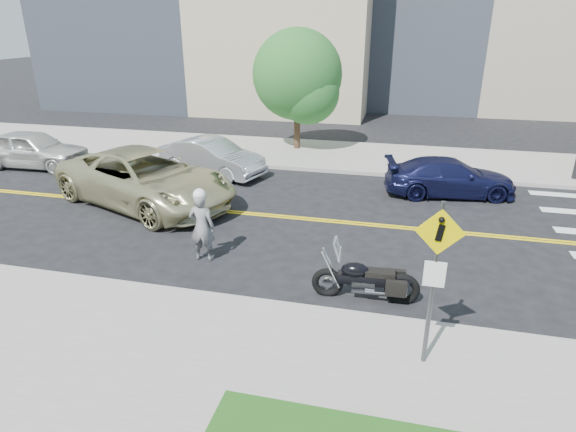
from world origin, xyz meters
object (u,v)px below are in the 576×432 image
(suv, at_px, (145,178))
(parked_car_silver, at_px, (212,157))
(motorcycle, at_px, (366,271))
(parked_car_blue, at_px, (450,177))
(pedestrian_sign, at_px, (435,270))
(motorcyclist, at_px, (202,225))
(parked_car_white, at_px, (33,149))

(suv, bearing_deg, parked_car_silver, 8.72)
(motorcycle, xyz_separation_m, parked_car_blue, (2.24, 7.63, -0.04))
(pedestrian_sign, bearing_deg, motorcyclist, 150.96)
(motorcycle, distance_m, parked_car_white, 16.12)
(suv, xyz_separation_m, parked_car_white, (-6.80, 2.91, -0.13))
(pedestrian_sign, height_order, motorcycle, pedestrian_sign)
(parked_car_silver, bearing_deg, motorcycle, -122.58)
(suv, xyz_separation_m, parked_car_silver, (0.85, 3.64, -0.18))
(motorcyclist, distance_m, parked_car_silver, 7.45)
(pedestrian_sign, xyz_separation_m, parked_car_silver, (-7.98, 10.00, -1.24))
(parked_car_blue, bearing_deg, parked_car_white, 81.67)
(motorcyclist, height_order, suv, motorcyclist)
(motorcyclist, height_order, parked_car_silver, motorcyclist)
(suv, bearing_deg, parked_car_blue, -49.32)
(suv, distance_m, parked_car_white, 7.39)
(parked_car_blue, bearing_deg, pedestrian_sign, 164.09)
(parked_car_silver, bearing_deg, pedestrian_sign, -124.51)
(motorcyclist, bearing_deg, parked_car_blue, -135.89)
(motorcyclist, relative_size, suv, 0.30)
(pedestrian_sign, distance_m, motorcyclist, 6.28)
(motorcycle, height_order, parked_car_silver, parked_car_silver)
(motorcycle, bearing_deg, parked_car_white, 150.48)
(motorcyclist, xyz_separation_m, parked_car_white, (-10.22, 6.26, -0.19))
(motorcycle, bearing_deg, motorcyclist, 164.48)
(parked_car_silver, relative_size, parked_car_blue, 0.98)
(pedestrian_sign, height_order, motorcyclist, pedestrian_sign)
(parked_car_white, bearing_deg, parked_car_blue, -90.52)
(pedestrian_sign, xyz_separation_m, motorcyclist, (-5.42, 3.01, -1.00))
(parked_car_silver, bearing_deg, suv, -176.31)
(pedestrian_sign, relative_size, suv, 0.46)
(motorcyclist, height_order, motorcycle, motorcyclist)
(motorcyclist, relative_size, parked_car_silver, 0.44)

